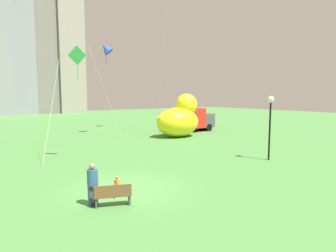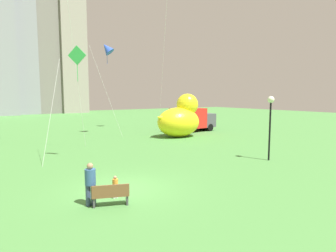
{
  "view_description": "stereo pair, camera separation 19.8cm",
  "coord_description": "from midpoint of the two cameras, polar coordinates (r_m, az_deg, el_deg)",
  "views": [
    {
      "loc": [
        -5.41,
        -11.86,
        4.39
      ],
      "look_at": [
        6.03,
        5.46,
        2.14
      ],
      "focal_mm": 30.16,
      "sensor_mm": 36.0,
      "label": 1
    },
    {
      "loc": [
        -5.25,
        -11.97,
        4.39
      ],
      "look_at": [
        6.03,
        5.46,
        2.14
      ],
      "focal_mm": 30.16,
      "sensor_mm": 36.0,
      "label": 2
    }
  ],
  "objects": [
    {
      "name": "lamppost",
      "position": [
        20.14,
        20.27,
        2.66
      ],
      "size": [
        0.45,
        0.45,
        4.35
      ],
      "color": "black",
      "rests_on": "ground"
    },
    {
      "name": "kite_green",
      "position": [
        20.02,
        -17.92,
        12.75
      ],
      "size": [
        3.02,
        3.11,
        7.67
      ],
      "color": "silver",
      "rests_on": "ground"
    },
    {
      "name": "box_truck",
      "position": [
        34.59,
        5.08,
        1.26
      ],
      "size": [
        5.95,
        2.81,
        2.85
      ],
      "color": "red",
      "rests_on": "ground"
    },
    {
      "name": "person_adult",
      "position": [
        11.83,
        -14.94,
        -10.9
      ],
      "size": [
        0.43,
        0.43,
        1.74
      ],
      "color": "#38476B",
      "rests_on": "ground"
    },
    {
      "name": "city_skyline",
      "position": [
        79.15,
        -28.41,
        15.54
      ],
      "size": [
        31.3,
        16.62,
        41.07
      ],
      "color": "gray",
      "rests_on": "ground"
    },
    {
      "name": "kite_blue",
      "position": [
        32.65,
        -12.07,
        15.09
      ],
      "size": [
        3.15,
        3.09,
        10.31
      ],
      "color": "silver",
      "rests_on": "ground"
    },
    {
      "name": "giant_inflatable_duck",
      "position": [
        30.07,
        2.63,
        1.53
      ],
      "size": [
        5.54,
        3.56,
        4.59
      ],
      "color": "yellow",
      "rests_on": "ground"
    },
    {
      "name": "ground_plane",
      "position": [
        13.77,
        -8.54,
        -12.48
      ],
      "size": [
        140.0,
        140.0,
        0.0
      ],
      "primitive_type": "plane",
      "color": "#47833D"
    },
    {
      "name": "park_bench",
      "position": [
        11.74,
        -11.02,
        -13.45
      ],
      "size": [
        1.52,
        0.91,
        0.9
      ],
      "color": "brown",
      "rests_on": "ground"
    },
    {
      "name": "person_child",
      "position": [
        12.51,
        -10.16,
        -11.83
      ],
      "size": [
        0.24,
        0.24,
        0.98
      ],
      "color": "silver",
      "rests_on": "ground"
    }
  ]
}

